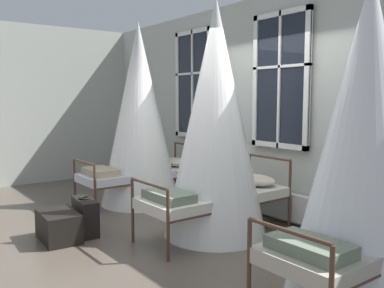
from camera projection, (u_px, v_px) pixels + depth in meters
name	position (u px, v px, depth m)	size (l,w,h in m)	color
ground	(204.00, 238.00, 5.11)	(16.62, 16.62, 0.00)	brown
back_wall_with_windows	(285.00, 108.00, 5.76)	(9.31, 0.10, 3.10)	#B2B7AD
window_bank	(278.00, 140.00, 5.73)	(4.89, 0.10, 2.76)	black
cot_first	(140.00, 117.00, 6.70)	(1.26, 1.95, 2.87)	#4C3323
cot_second	(216.00, 123.00, 5.11)	(1.26, 1.94, 2.86)	#4C3323
cot_third	(365.00, 145.00, 3.49)	(1.26, 1.94, 2.70)	#4C3323
suitcase_dark	(85.00, 216.00, 5.27)	(0.58, 0.27, 0.47)	black
travel_trunk	(59.00, 226.00, 5.03)	(0.64, 0.40, 0.34)	black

